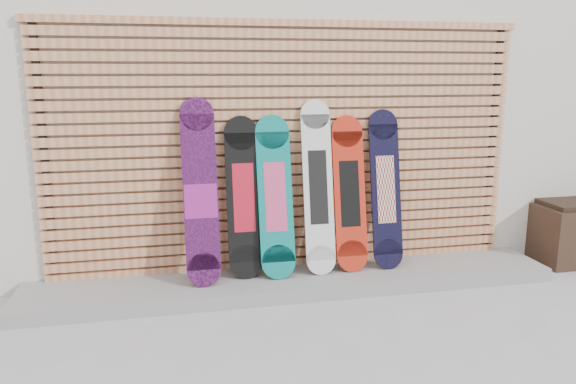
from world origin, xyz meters
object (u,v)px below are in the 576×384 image
Objects in this scene: snowboard_0 at (200,193)px; snowboard_4 at (349,194)px; snowboard_5 at (386,189)px; snowboard_3 at (318,187)px; snowboard_2 at (275,197)px; snowboard_1 at (244,198)px.

snowboard_0 is 1.13× the size of snowboard_4.
snowboard_4 is 0.97× the size of snowboard_5.
snowboard_5 reaches higher than snowboard_4.
snowboard_3 is at bearing -179.57° from snowboard_5.
snowboard_4 is at bearing 1.04° from snowboard_3.
snowboard_2 reaches higher than snowboard_4.
snowboard_2 is 1.01× the size of snowboard_4.
snowboard_2 is 0.39m from snowboard_3.
snowboard_0 is at bearing -177.97° from snowboard_3.
snowboard_0 is 1.65m from snowboard_5.
snowboard_5 reaches higher than snowboard_1.
snowboard_5 is (0.34, -0.00, 0.02)m from snowboard_4.
snowboard_3 is (1.02, 0.04, -0.00)m from snowboard_0.
snowboard_2 is at bearing -178.97° from snowboard_5.
snowboard_4 is (0.29, 0.01, -0.07)m from snowboard_3.
snowboard_3 is at bearing -178.96° from snowboard_4.
snowboard_0 is 1.09× the size of snowboard_5.
snowboard_1 is at bearing 178.09° from snowboard_3.
snowboard_1 is at bearing 172.50° from snowboard_2.
snowboard_2 is 0.98× the size of snowboard_5.
snowboard_4 is at bearing 179.90° from snowboard_5.
snowboard_1 is 1.00× the size of snowboard_2.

